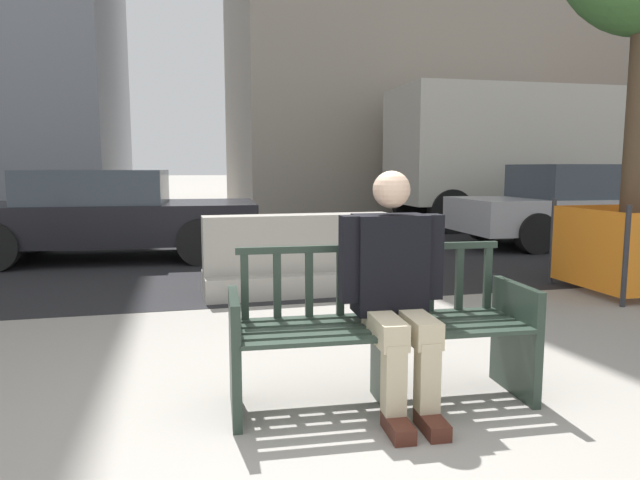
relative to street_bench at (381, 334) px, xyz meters
The scene contains 9 objects.
ground_plane 0.67m from the street_bench, 146.53° to the right, with size 200.00×200.00×0.00m, color gray.
street_asphalt 8.42m from the street_bench, 93.06° to the left, with size 120.00×12.00×0.01m, color black.
street_bench is the anchor object (origin of this frame).
seated_person 0.30m from the street_bench, 46.88° to the right, with size 0.59×0.74×1.31m.
jersey_barrier_centre 2.92m from the street_bench, 87.93° to the left, with size 2.02×0.73×0.84m.
construction_fence 4.17m from the street_bench, 30.75° to the left, with size 1.17×1.17×0.98m.
car_sedan_mid 6.21m from the street_bench, 110.37° to the left, with size 4.28×2.06×1.30m.
car_sedan_far 7.88m from the street_bench, 44.78° to the left, with size 4.24×1.90×1.38m.
delivery_truck 10.95m from the street_bench, 52.30° to the left, with size 6.82×2.38×3.05m.
Camera 1 is at (-0.61, -2.67, 1.33)m, focal length 32.00 mm.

